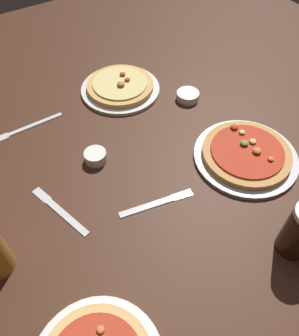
{
  "coord_description": "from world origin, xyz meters",
  "views": [
    {
      "loc": [
        -0.34,
        -0.53,
        0.78
      ],
      "look_at": [
        0.0,
        0.0,
        0.02
      ],
      "focal_mm": 36.37,
      "sensor_mm": 36.0,
      "label": 1
    }
  ],
  "objects_px": {
    "pizza_plate_near": "(246,154)",
    "knife_right": "(157,203)",
    "fork_left": "(27,127)",
    "ramekin_butter": "(95,156)",
    "knife_spare": "(59,210)",
    "pizza_plate_far": "(120,87)",
    "ramekin_sauce": "(188,96)"
  },
  "relations": [
    {
      "from": "ramekin_sauce",
      "to": "knife_spare",
      "type": "xyz_separation_m",
      "value": [
        -0.57,
        -0.2,
        -0.01
      ]
    },
    {
      "from": "pizza_plate_near",
      "to": "fork_left",
      "type": "distance_m",
      "value": 0.71
    },
    {
      "from": "knife_right",
      "to": "knife_spare",
      "type": "relative_size",
      "value": 1.0
    },
    {
      "from": "ramekin_sauce",
      "to": "knife_right",
      "type": "xyz_separation_m",
      "value": [
        -0.34,
        -0.32,
        -0.01
      ]
    },
    {
      "from": "pizza_plate_far",
      "to": "ramekin_butter",
      "type": "distance_m",
      "value": 0.34
    },
    {
      "from": "ramekin_butter",
      "to": "knife_spare",
      "type": "relative_size",
      "value": 0.31
    },
    {
      "from": "pizza_plate_far",
      "to": "knife_spare",
      "type": "relative_size",
      "value": 1.33
    },
    {
      "from": "ramekin_sauce",
      "to": "knife_spare",
      "type": "distance_m",
      "value": 0.61
    },
    {
      "from": "ramekin_butter",
      "to": "ramekin_sauce",
      "type": "bearing_deg",
      "value": 11.76
    },
    {
      "from": "ramekin_butter",
      "to": "fork_left",
      "type": "bearing_deg",
      "value": 117.02
    },
    {
      "from": "pizza_plate_far",
      "to": "pizza_plate_near",
      "type": "bearing_deg",
      "value": -72.2
    },
    {
      "from": "fork_left",
      "to": "knife_right",
      "type": "distance_m",
      "value": 0.52
    },
    {
      "from": "pizza_plate_near",
      "to": "knife_right",
      "type": "height_order",
      "value": "pizza_plate_near"
    },
    {
      "from": "pizza_plate_near",
      "to": "ramekin_butter",
      "type": "bearing_deg",
      "value": 148.53
    },
    {
      "from": "pizza_plate_near",
      "to": "knife_right",
      "type": "bearing_deg",
      "value": 178.98
    },
    {
      "from": "pizza_plate_far",
      "to": "knife_right",
      "type": "distance_m",
      "value": 0.51
    },
    {
      "from": "ramekin_butter",
      "to": "knife_right",
      "type": "distance_m",
      "value": 0.24
    },
    {
      "from": "fork_left",
      "to": "knife_spare",
      "type": "relative_size",
      "value": 1.07
    },
    {
      "from": "pizza_plate_near",
      "to": "ramekin_butter",
      "type": "height_order",
      "value": "pizza_plate_near"
    },
    {
      "from": "fork_left",
      "to": "knife_spare",
      "type": "distance_m",
      "value": 0.36
    },
    {
      "from": "pizza_plate_far",
      "to": "ramekin_sauce",
      "type": "relative_size",
      "value": 3.6
    },
    {
      "from": "ramekin_butter",
      "to": "knife_spare",
      "type": "bearing_deg",
      "value": -146.37
    },
    {
      "from": "pizza_plate_near",
      "to": "ramekin_butter",
      "type": "xyz_separation_m",
      "value": [
        -0.39,
        0.24,
        0.0
      ]
    },
    {
      "from": "ramekin_sauce",
      "to": "knife_right",
      "type": "height_order",
      "value": "ramekin_sauce"
    },
    {
      "from": "knife_right",
      "to": "pizza_plate_far",
      "type": "bearing_deg",
      "value": 71.83
    },
    {
      "from": "pizza_plate_near",
      "to": "ramekin_butter",
      "type": "relative_size",
      "value": 4.7
    },
    {
      "from": "knife_right",
      "to": "fork_left",
      "type": "bearing_deg",
      "value": 112.24
    },
    {
      "from": "ramekin_sauce",
      "to": "knife_spare",
      "type": "height_order",
      "value": "ramekin_sauce"
    },
    {
      "from": "ramekin_sauce",
      "to": "fork_left",
      "type": "bearing_deg",
      "value": 162.97
    },
    {
      "from": "pizza_plate_near",
      "to": "pizza_plate_far",
      "type": "bearing_deg",
      "value": 107.8
    },
    {
      "from": "ramekin_butter",
      "to": "fork_left",
      "type": "distance_m",
      "value": 0.28
    },
    {
      "from": "pizza_plate_near",
      "to": "knife_right",
      "type": "relative_size",
      "value": 1.47
    }
  ]
}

